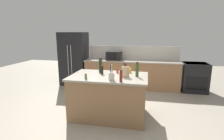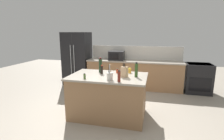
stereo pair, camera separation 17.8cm
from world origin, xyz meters
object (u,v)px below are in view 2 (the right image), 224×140
vinegar_bottle (119,76)px  honey_jar (130,71)px  microwave (117,56)px  wine_bottle (100,65)px  knife_block (124,72)px  utensil_crock (110,76)px  olive_oil_bottle (136,70)px  range_oven (198,78)px  refrigerator (77,58)px  spice_jar_paprika (117,71)px  soy_sauce_bottle (102,70)px  spice_jar_oregano (85,76)px

vinegar_bottle → honey_jar: vinegar_bottle is taller
microwave → wine_bottle: (0.05, -1.95, 0.02)m
knife_block → utensil_crock: size_ratio=0.91×
knife_block → vinegar_bottle: 0.40m
olive_oil_bottle → wine_bottle: 0.88m
microwave → utensil_crock: utensil_crock is taller
range_oven → knife_block: knife_block is taller
honey_jar → vinegar_bottle: bearing=-96.3°
knife_block → utensil_crock: bearing=-102.3°
refrigerator → range_oven: size_ratio=2.03×
spice_jar_paprika → vinegar_bottle: vinegar_bottle is taller
vinegar_bottle → utensil_crock: bearing=157.8°
soy_sauce_bottle → olive_oil_bottle: olive_oil_bottle is taller
microwave → knife_block: bearing=-73.3°
spice_jar_paprika → soy_sauce_bottle: 0.37m
range_oven → vinegar_bottle: (-1.97, -2.63, 0.58)m
range_oven → vinegar_bottle: 3.34m
soy_sauce_bottle → honey_jar: bearing=23.2°
spice_jar_paprika → olive_oil_bottle: 0.54m
honey_jar → soy_sauce_bottle: bearing=-156.8°
honey_jar → soy_sauce_bottle: size_ratio=0.58×
knife_block → spice_jar_paprika: size_ratio=2.86×
honey_jar → soy_sauce_bottle: (-0.60, -0.26, 0.04)m
refrigerator → knife_block: 3.14m
wine_bottle → honey_jar: bearing=9.1°
vinegar_bottle → microwave: bearing=103.6°
knife_block → olive_oil_bottle: (0.24, 0.07, 0.04)m
refrigerator → knife_block: refrigerator is taller
spice_jar_oregano → olive_oil_bottle: 1.08m
spice_jar_oregano → range_oven: bearing=43.8°
knife_block → refrigerator: bearing=157.8°
spice_jar_oregano → wine_bottle: size_ratio=0.33×
refrigerator → olive_oil_bottle: bearing=-42.8°
refrigerator → spice_jar_paprika: 2.75m
microwave → olive_oil_bottle: size_ratio=1.60×
utensil_crock → honey_jar: size_ratio=2.68×
refrigerator → knife_block: bearing=-46.8°
microwave → honey_jar: bearing=-68.6°
refrigerator → vinegar_bottle: size_ratio=8.11×
microwave → soy_sauce_bottle: bearing=-86.5°
knife_block → soy_sauce_bottle: (-0.54, 0.14, -0.02)m
range_oven → wine_bottle: bearing=-142.7°
microwave → soy_sauce_bottle: 2.10m
microwave → refrigerator: bearing=178.0°
knife_block → wine_bottle: 0.68m
knife_block → spice_jar_oregano: 0.83m
spice_jar_paprika → utensil_crock: bearing=-90.9°
soy_sauce_bottle → olive_oil_bottle: bearing=-4.9°
knife_block → wine_bottle: wine_bottle is taller
microwave → vinegar_bottle: 2.71m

